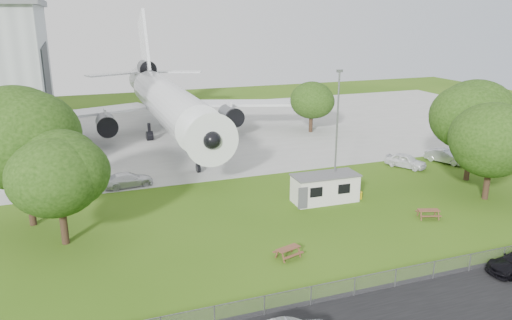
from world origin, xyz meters
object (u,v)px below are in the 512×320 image
object	(u,v)px
picnic_west	(288,257)
picnic_east	(428,218)
airliner	(167,100)
site_cabin	(325,188)

from	to	relation	value
picnic_west	picnic_east	distance (m)	14.41
airliner	picnic_west	world-z (taller)	airliner
airliner	picnic_west	distance (m)	39.62
site_cabin	picnic_west	size ratio (longest dim) A/B	3.77
picnic_west	airliner	bearing A→B (deg)	74.85
site_cabin	picnic_west	xyz separation A→B (m)	(-7.76, -9.11, -1.31)
airliner	picnic_west	bearing A→B (deg)	-88.24
picnic_west	picnic_east	size ratio (longest dim) A/B	1.00
airliner	picnic_east	size ratio (longest dim) A/B	26.52
picnic_west	picnic_east	bearing A→B (deg)	-7.22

